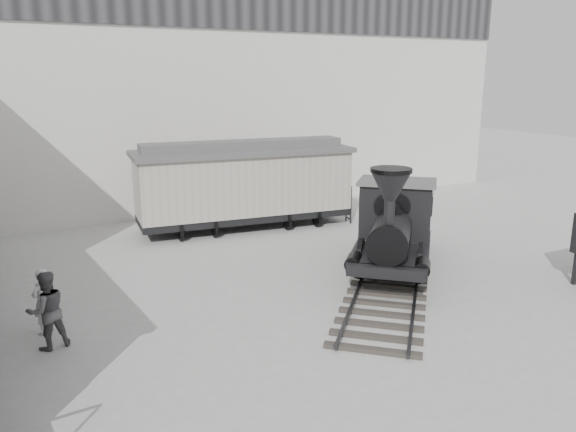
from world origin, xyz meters
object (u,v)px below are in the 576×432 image
locomotive (394,231)px  boxcar (244,183)px  visitor_a (43,301)px  visitor_b (47,310)px

locomotive → boxcar: locomotive is taller
visitor_a → visitor_b: bearing=52.4°
boxcar → locomotive: bearing=-67.7°
boxcar → visitor_b: (-8.12, -7.55, -0.96)m
locomotive → visitor_b: locomotive is taller
locomotive → boxcar: bearing=148.6°
visitor_a → locomotive: bearing=138.8°
visitor_b → locomotive: bearing=171.2°
visitor_a → visitor_b: size_ratio=0.89×
locomotive → visitor_b: (-10.14, -0.48, -0.41)m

